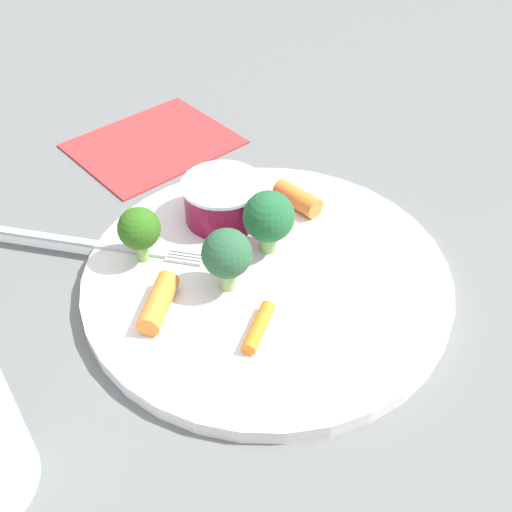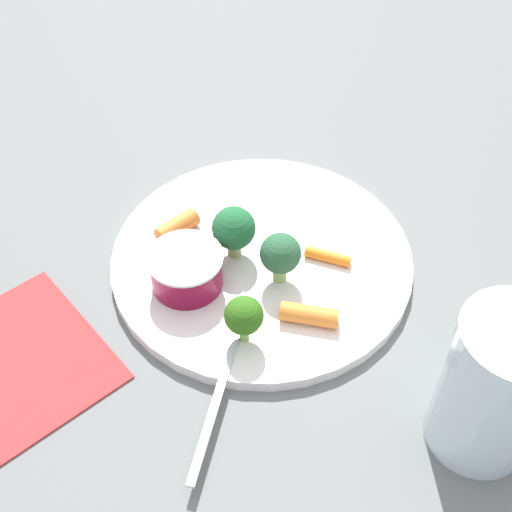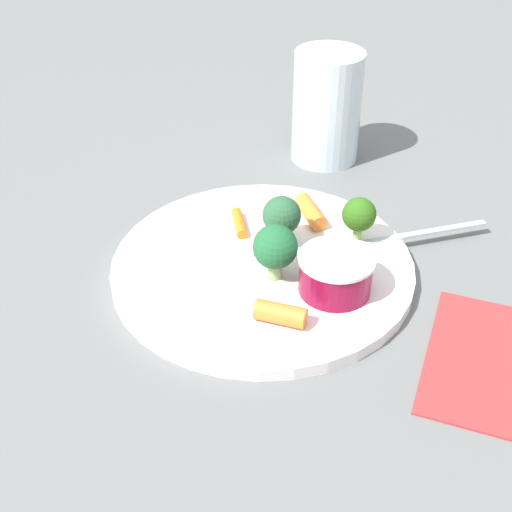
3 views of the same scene
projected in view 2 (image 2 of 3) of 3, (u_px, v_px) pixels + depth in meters
ground_plane at (262, 263)px, 0.63m from camera, size 2.40×2.40×0.00m
plate at (262, 259)px, 0.62m from camera, size 0.28×0.28×0.01m
sauce_cup at (186, 270)px, 0.58m from camera, size 0.07×0.07×0.03m
broccoli_floret_0 at (234, 229)px, 0.60m from camera, size 0.04×0.04×0.05m
broccoli_floret_1 at (280, 254)px, 0.58m from camera, size 0.04×0.04×0.05m
broccoli_floret_2 at (244, 316)px, 0.53m from camera, size 0.03×0.03×0.05m
carrot_stick_0 at (309, 315)px, 0.56m from camera, size 0.04×0.05×0.02m
carrot_stick_1 at (177, 227)px, 0.63m from camera, size 0.04×0.02×0.02m
carrot_stick_2 at (328, 257)px, 0.61m from camera, size 0.03×0.04×0.01m
fork at (224, 376)px, 0.53m from camera, size 0.16×0.09×0.00m
drinking_glass at (495, 387)px, 0.47m from camera, size 0.08×0.08×0.13m
napkin at (22, 359)px, 0.55m from camera, size 0.14×0.16×0.00m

